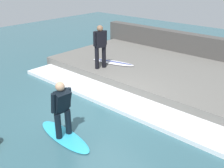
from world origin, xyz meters
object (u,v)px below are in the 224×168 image
object	(u,v)px
surfboard_riding	(64,136)
surfer_riding	(62,107)
surfboard_waiting_near	(113,62)
surfer_waiting_near	(100,45)

from	to	relation	value
surfboard_riding	surfer_riding	xyz separation A→B (m)	(0.00, 0.00, 0.83)
surfboard_waiting_near	surfboard_riding	bearing A→B (deg)	-153.60
surfer_riding	surfer_waiting_near	xyz separation A→B (m)	(3.51, 2.10, 0.44)
surfboard_riding	surfboard_waiting_near	size ratio (longest dim) A/B	1.02
surfer_riding	surfboard_waiting_near	bearing A→B (deg)	26.40
surfboard_riding	surfer_waiting_near	world-z (taller)	surfer_waiting_near
surfer_waiting_near	surfboard_waiting_near	xyz separation A→B (m)	(0.74, 0.02, -0.89)
surfer_waiting_near	surfboard_waiting_near	size ratio (longest dim) A/B	0.87
surfer_riding	surfboard_waiting_near	xyz separation A→B (m)	(4.26, 2.11, -0.45)
surfer_riding	surfboard_waiting_near	world-z (taller)	surfer_riding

